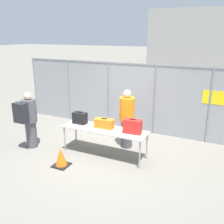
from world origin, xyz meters
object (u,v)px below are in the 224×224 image
inspection_table (104,131)px  utility_trailer (190,110)px  security_worker_near (127,118)px  traffic_cone (61,158)px  suitcase_orange (104,123)px  traveler_hooded (28,118)px  suitcase_red (133,126)px  suitcase_black (80,118)px

inspection_table → utility_trailer: size_ratio=0.66×
security_worker_near → traffic_cone: security_worker_near is taller
suitcase_orange → security_worker_near: 0.78m
traveler_hooded → security_worker_near: bearing=18.2°
suitcase_red → security_worker_near: 0.83m
suitcase_red → utility_trailer: size_ratio=0.13×
suitcase_black → utility_trailer: bearing=58.2°
suitcase_orange → security_worker_near: (0.37, 0.69, -0.01)m
suitcase_orange → traffic_cone: suitcase_orange is taller
inspection_table → suitcase_orange: (-0.03, 0.06, 0.18)m
suitcase_red → suitcase_orange: bearing=178.9°
suitcase_black → suitcase_red: suitcase_red is taller
suitcase_black → security_worker_near: (1.14, 0.68, -0.05)m
traveler_hooded → traffic_cone: traveler_hooded is taller
traveler_hooded → suitcase_orange: bearing=6.4°
inspection_table → utility_trailer: inspection_table is taller
suitcase_black → suitcase_red: bearing=-0.9°
suitcase_red → utility_trailer: (0.81, 3.89, -0.53)m
traveler_hooded → utility_trailer: 5.83m
suitcase_black → utility_trailer: size_ratio=0.11×
inspection_table → traffic_cone: size_ratio=4.82×
security_worker_near → utility_trailer: (1.26, 3.19, -0.47)m
inspection_table → suitcase_red: 0.81m
suitcase_orange → suitcase_red: (0.81, -0.02, 0.05)m
suitcase_orange → suitcase_red: size_ratio=1.11×
suitcase_red → utility_trailer: 4.01m
suitcase_orange → utility_trailer: suitcase_orange is taller
utility_trailer → security_worker_near: bearing=-111.5°
suitcase_orange → utility_trailer: (1.62, 3.87, -0.47)m
security_worker_near → traffic_cone: (-1.03, -1.75, -0.66)m
suitcase_black → traveler_hooded: size_ratio=0.24×
security_worker_near → suitcase_black: bearing=48.7°
inspection_table → security_worker_near: 0.83m
suitcase_red → traffic_cone: 1.95m
inspection_table → traveler_hooded: bearing=-166.6°
traveler_hooded → security_worker_near: 2.78m
suitcase_red → traveler_hooded: traveler_hooded is taller
inspection_table → security_worker_near: size_ratio=1.37×
suitcase_red → suitcase_black: bearing=179.1°
suitcase_black → traffic_cone: bearing=-84.5°
security_worker_near → inspection_table: bearing=83.9°
inspection_table → security_worker_near: security_worker_near is taller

